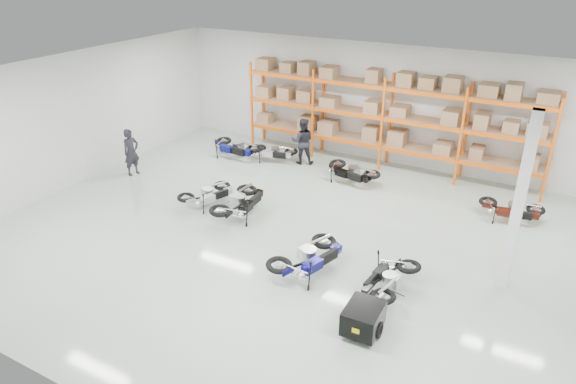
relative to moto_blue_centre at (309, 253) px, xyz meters
The scene contains 14 objects.
room 2.25m from the moto_blue_centre, 119.95° to the left, with size 18.00×18.00×18.00m.
pallet_rack 7.99m from the moto_blue_centre, 95.62° to the left, with size 11.28×0.98×3.62m.
structural_column 5.07m from the moto_blue_centre, 22.41° to the left, with size 0.25×0.25×4.50m, color white.
moto_blue_centre is the anchor object (origin of this frame).
moto_silver_left 4.98m from the moto_blue_centre, 157.84° to the left, with size 0.73×1.65×1.01m, color #AFB2B6, non-canonical shape.
moto_black_far_left 3.73m from the moto_blue_centre, 151.41° to the left, with size 0.86×1.94×1.19m, color black, non-canonical shape.
moto_touring_right 2.05m from the moto_blue_centre, ahead, with size 0.79×1.78×1.09m, color black, non-canonical shape.
trailer 2.52m from the moto_blue_centre, 35.53° to the right, with size 0.84×1.59×0.66m.
moto_back_a 8.50m from the moto_blue_centre, 136.98° to the left, with size 0.84×1.89×1.16m, color #0B0E65, non-canonical shape.
moto_back_b 7.81m from the moto_blue_centre, 126.96° to the left, with size 0.70×1.58×0.97m, color #A9ADB2, non-canonical shape.
moto_back_c 5.91m from the moto_blue_centre, 102.28° to the left, with size 0.80×1.79×1.09m, color black, non-canonical shape.
moto_back_d 6.88m from the moto_blue_centre, 53.16° to the left, with size 0.73×1.64×1.00m, color #3C110C, non-canonical shape.
person_left 8.95m from the moto_blue_centre, 163.13° to the left, with size 0.63×0.41×1.73m, color #212029.
person_back 7.51m from the moto_blue_centre, 118.71° to the left, with size 0.87×0.68×1.80m, color black.
Camera 1 is at (5.64, -11.27, 7.56)m, focal length 32.00 mm.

